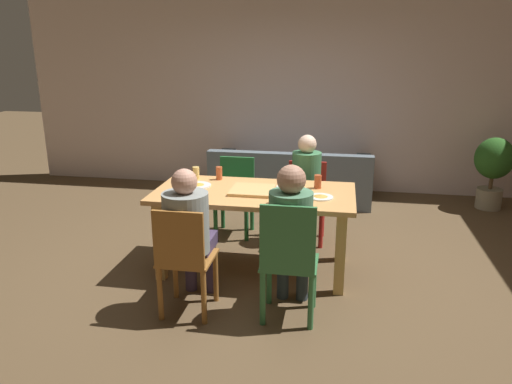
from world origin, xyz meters
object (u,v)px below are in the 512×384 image
drinking_glass_0 (219,173)px  drinking_glass_3 (196,173)px  person_0 (306,182)px  drinking_glass_1 (279,195)px  chair_3 (235,193)px  plate_1 (321,197)px  person_2 (291,228)px  chair_0 (306,199)px  person_1 (189,227)px  drinking_glass_2 (318,182)px  plate_2 (191,196)px  couch (291,181)px  potted_plant (493,166)px  plate_0 (197,185)px  chair_1 (184,258)px  dining_table (254,203)px  chair_2 (289,260)px  pizza_box_0 (252,190)px

drinking_glass_0 → drinking_glass_3: drinking_glass_0 is taller
person_0 → drinking_glass_1: size_ratio=7.95×
chair_3 → plate_1: (0.99, -1.01, 0.33)m
person_2 → person_0: bearing=90.0°
person_0 → chair_0: bearing=90.0°
person_1 → drinking_glass_2: person_1 is taller
chair_0 → plate_2: chair_0 is taller
drinking_glass_0 → chair_3: bearing=86.9°
couch → potted_plant: (2.60, 0.07, 0.31)m
person_0 → person_1: person_1 is taller
plate_0 → drinking_glass_0: bearing=59.9°
chair_1 → couch: chair_1 is taller
plate_2 → plate_1: bearing=8.5°
dining_table → person_2: (0.42, -0.73, 0.06)m
chair_2 → pizza_box_0: bearing=117.0°
drinking_glass_0 → drinking_glass_2: (0.98, -0.14, -0.00)m
plate_1 → dining_table: bearing=171.1°
chair_1 → drinking_glass_0: bearing=91.4°
person_0 → potted_plant: 2.79m
plate_1 → chair_0: bearing=101.3°
chair_1 → plate_2: 0.73m
person_0 → plate_2: (-0.94, -0.99, 0.10)m
plate_0 → drinking_glass_2: drinking_glass_2 is taller
drinking_glass_1 → drinking_glass_2: size_ratio=1.16×
chair_0 → person_0: person_0 is taller
dining_table → drinking_glass_3: size_ratio=14.87×
chair_1 → drinking_glass_3: (-0.26, 1.24, 0.35)m
chair_2 → drinking_glass_0: size_ratio=7.54×
person_1 → potted_plant: bearing=45.1°
person_1 → chair_3: bearing=90.0°
plate_1 → pizza_box_0: bearing=172.8°
chair_3 → couch: size_ratio=0.40×
plate_0 → drinking_glass_0: size_ratio=1.99×
dining_table → plate_2: plate_2 is taller
person_0 → chair_2: size_ratio=1.20×
drinking_glass_2 → couch: bearing=102.6°
person_2 → plate_0: bearing=140.4°
chair_1 → drinking_glass_3: size_ratio=7.40×
plate_0 → person_0: bearing=33.5°
person_1 → drinking_glass_1: 0.82m
chair_2 → person_2: person_2 is taller
person_1 → drinking_glass_2: size_ratio=9.28×
drinking_glass_1 → drinking_glass_2: bearing=59.4°
plate_1 → drinking_glass_1: (-0.34, -0.21, 0.06)m
chair_1 → chair_2: chair_2 is taller
person_0 → drinking_glass_2: bearing=-74.3°
dining_table → plate_0: plate_0 is taller
dining_table → person_0: (0.42, 0.73, 0.02)m
chair_3 → plate_2: chair_3 is taller
chair_0 → person_2: 1.61m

